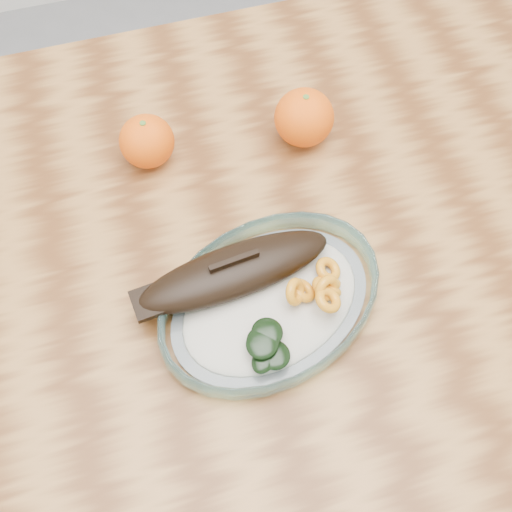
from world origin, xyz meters
name	(u,v)px	position (x,y,z in m)	size (l,w,h in m)	color
ground	(238,407)	(0.00, 0.00, 0.00)	(3.00, 3.00, 0.00)	slate
dining_table	(227,272)	(0.00, 0.00, 0.65)	(1.20, 0.80, 0.75)	#5D3316
plated_meal	(269,298)	(0.02, -0.11, 0.77)	(0.64, 0.64, 0.08)	white
orange_left	(147,141)	(-0.06, 0.14, 0.79)	(0.07, 0.07, 0.07)	#FF5405
orange_right	(304,118)	(0.14, 0.12, 0.79)	(0.08, 0.08, 0.08)	#FF5405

